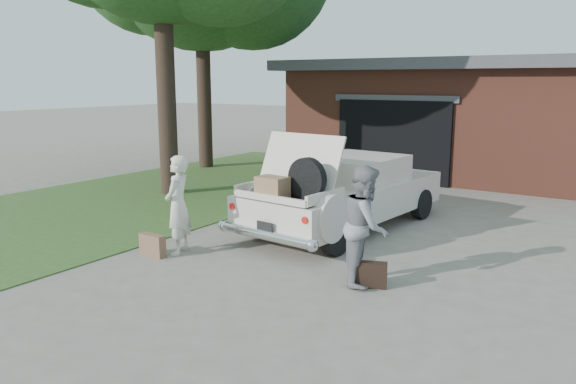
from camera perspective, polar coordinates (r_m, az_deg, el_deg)
The scene contains 8 objects.
ground at distance 8.12m, azimuth -2.37°, elevation -8.33°, with size 90.00×90.00×0.00m, color gray.
grass_strip at distance 13.85m, azimuth -13.59°, elevation -0.34°, with size 6.00×16.00×0.02m, color #2D4C1E.
house at distance 18.03m, azimuth 22.45°, elevation 7.09°, with size 12.80×7.80×3.30m.
sedan at distance 10.46m, azimuth 5.81°, elevation -0.03°, with size 2.18×4.79×1.86m.
woman_left at distance 9.02m, azimuth -11.12°, elevation -1.31°, with size 0.58×0.38×1.58m, color beige.
woman_right at distance 7.62m, azimuth 7.92°, elevation -3.38°, with size 0.79×0.61×1.62m, color gray.
suitcase_left at distance 9.11m, azimuth -13.60°, elevation -5.28°, with size 0.46×0.15×0.35m, color #855D44.
suitcase_right at distance 7.65m, azimuth 8.32°, elevation -8.31°, with size 0.45×0.14×0.35m, color black.
Camera 1 is at (4.51, -6.18, 2.73)m, focal length 35.00 mm.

